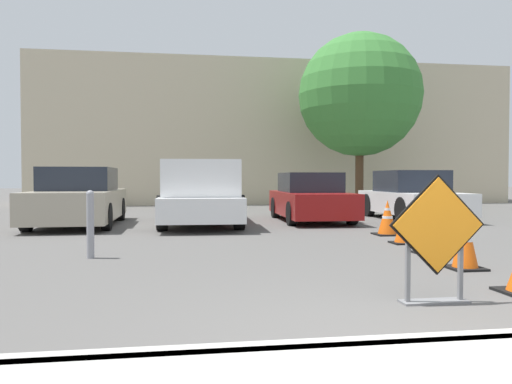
{
  "coord_description": "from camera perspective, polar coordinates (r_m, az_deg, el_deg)",
  "views": [
    {
      "loc": [
        -1.73,
        -3.11,
        1.21
      ],
      "look_at": [
        -0.13,
        7.51,
        0.91
      ],
      "focal_mm": 35.0,
      "sensor_mm": 36.0,
      "label": 1
    }
  ],
  "objects": [
    {
      "name": "curb_lip",
      "position": [
        3.74,
        20.38,
        -16.26
      ],
      "size": [
        30.33,
        0.2,
        0.14
      ],
      "color": "#ADAAA3",
      "rests_on": "ground_plane"
    },
    {
      "name": "traffic_cone_third",
      "position": [
        8.41,
        19.39,
        -4.26
      ],
      "size": [
        0.49,
        0.49,
        0.74
      ],
      "color": "black",
      "rests_on": "ground_plane"
    },
    {
      "name": "traffic_cone_fifth",
      "position": [
        10.93,
        14.78,
        -2.89
      ],
      "size": [
        0.54,
        0.54,
        0.74
      ],
      "color": "black",
      "rests_on": "ground_plane"
    },
    {
      "name": "parked_car_second",
      "position": [
        14.09,
        6.22,
        -0.76
      ],
      "size": [
        1.86,
        4.16,
        1.36
      ],
      "rotation": [
        0.0,
        0.0,
        3.11
      ],
      "color": "maroon",
      "rests_on": "ground_plane"
    },
    {
      "name": "traffic_cone_second",
      "position": [
        7.2,
        22.8,
        -5.09
      ],
      "size": [
        0.45,
        0.45,
        0.79
      ],
      "color": "black",
      "rests_on": "ground_plane"
    },
    {
      "name": "building_facade_backdrop",
      "position": [
        24.99,
        1.95,
        6.39
      ],
      "size": [
        22.23,
        5.0,
        6.58
      ],
      "color": "beige",
      "rests_on": "ground_plane"
    },
    {
      "name": "parked_car_nearest",
      "position": [
        13.48,
        -19.58,
        -0.72
      ],
      "size": [
        1.96,
        4.49,
        1.48
      ],
      "rotation": [
        0.0,
        0.0,
        3.15
      ],
      "color": "#A39984",
      "rests_on": "ground_plane"
    },
    {
      "name": "parked_car_third",
      "position": [
        15.28,
        17.36,
        -0.52
      ],
      "size": [
        1.94,
        4.13,
        1.43
      ],
      "rotation": [
        0.0,
        0.0,
        3.13
      ],
      "color": "white",
      "rests_on": "ground_plane"
    },
    {
      "name": "ground_plane",
      "position": [
        13.28,
        -1.07,
        -3.61
      ],
      "size": [
        96.0,
        96.0,
        0.0
      ],
      "primitive_type": "plane",
      "color": "#565451"
    },
    {
      "name": "street_tree_behind_lot",
      "position": [
        20.16,
        11.78,
        10.77
      ],
      "size": [
        4.76,
        4.76,
        6.82
      ],
      "color": "#513823",
      "rests_on": "ground_plane"
    },
    {
      "name": "pickup_truck",
      "position": [
        12.8,
        -6.33,
        -0.5
      ],
      "size": [
        2.14,
        5.33,
        1.62
      ],
      "rotation": [
        0.0,
        0.0,
        3.11
      ],
      "color": "silver",
      "rests_on": "ground_plane"
    },
    {
      "name": "traffic_cone_fourth",
      "position": [
        9.58,
        16.45,
        -3.96
      ],
      "size": [
        0.41,
        0.41,
        0.6
      ],
      "color": "black",
      "rests_on": "ground_plane"
    },
    {
      "name": "road_closed_sign",
      "position": [
        5.1,
        19.96,
        -4.81
      ],
      "size": [
        0.96,
        0.2,
        1.24
      ],
      "color": "black",
      "rests_on": "ground_plane"
    },
    {
      "name": "bollard_nearest",
      "position": [
        7.91,
        -18.41,
        -3.32
      ],
      "size": [
        0.12,
        0.12,
        1.03
      ],
      "color": "gray",
      "rests_on": "ground_plane"
    }
  ]
}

